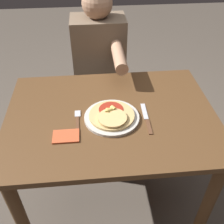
% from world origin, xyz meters
% --- Properties ---
extents(ground_plane, '(8.00, 8.00, 0.00)m').
position_xyz_m(ground_plane, '(0.00, 0.00, 0.00)').
color(ground_plane, brown).
extents(dining_table, '(1.03, 0.75, 0.75)m').
position_xyz_m(dining_table, '(0.00, 0.00, 0.62)').
color(dining_table, brown).
rests_on(dining_table, ground_plane).
extents(plate, '(0.26, 0.26, 0.01)m').
position_xyz_m(plate, '(0.00, -0.04, 0.76)').
color(plate, beige).
rests_on(plate, dining_table).
extents(pizza, '(0.22, 0.22, 0.04)m').
position_xyz_m(pizza, '(0.00, -0.04, 0.78)').
color(pizza, tan).
rests_on(pizza, plate).
extents(fork, '(0.03, 0.18, 0.00)m').
position_xyz_m(fork, '(-0.16, -0.04, 0.75)').
color(fork, brown).
rests_on(fork, dining_table).
extents(knife, '(0.03, 0.22, 0.00)m').
position_xyz_m(knife, '(0.17, -0.06, 0.75)').
color(knife, brown).
rests_on(knife, dining_table).
extents(napkin, '(0.12, 0.08, 0.01)m').
position_xyz_m(napkin, '(-0.21, -0.14, 0.76)').
color(napkin, '#C6512D').
rests_on(napkin, dining_table).
extents(person_diner, '(0.34, 0.52, 1.18)m').
position_xyz_m(person_diner, '(-0.02, 0.61, 0.69)').
color(person_diner, '#2D2D38').
rests_on(person_diner, ground_plane).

